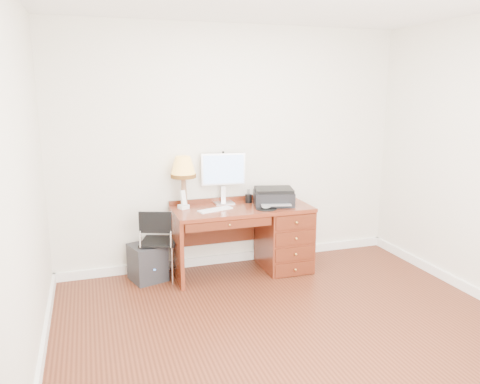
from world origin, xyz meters
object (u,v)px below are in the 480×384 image
object	(u,v)px
chair	(160,238)
phone	(183,203)
printer	(274,197)
desk	(269,234)
monitor	(223,172)
leg_lamp	(183,170)
equipment_box	(148,262)

from	to	relation	value
chair	phone	bearing A→B (deg)	38.26
printer	chair	bearing A→B (deg)	-168.45
desk	chair	xyz separation A→B (m)	(-1.22, 0.04, 0.07)
phone	printer	bearing A→B (deg)	-28.47
desk	monitor	size ratio (longest dim) A/B	2.65
desk	chair	size ratio (longest dim) A/B	1.90
desk	leg_lamp	distance (m)	1.20
desk	monitor	distance (m)	0.87
phone	chair	xyz separation A→B (m)	(-0.27, -0.09, -0.33)
phone	desk	bearing A→B (deg)	-27.69
printer	desk	bearing A→B (deg)	169.14
leg_lamp	equipment_box	distance (m)	1.06
equipment_box	monitor	bearing A→B (deg)	-8.10
phone	chair	bearing A→B (deg)	178.54
leg_lamp	equipment_box	bearing A→B (deg)	-170.25
monitor	phone	size ratio (longest dim) A/B	2.83
leg_lamp	chair	bearing A→B (deg)	-155.25
printer	phone	world-z (taller)	phone
leg_lamp	desk	bearing A→B (deg)	-10.37
printer	phone	bearing A→B (deg)	-174.44
equipment_box	leg_lamp	bearing A→B (deg)	-7.23
printer	chair	size ratio (longest dim) A/B	0.63
leg_lamp	phone	xyz separation A→B (m)	(-0.02, -0.04, -0.35)
printer	phone	distance (m)	0.99
desk	phone	xyz separation A→B (m)	(-0.94, 0.13, 0.40)
phone	chair	size ratio (longest dim) A/B	0.25
leg_lamp	chair	size ratio (longest dim) A/B	0.71
chair	equipment_box	world-z (taller)	chair
chair	equipment_box	distance (m)	0.32
printer	equipment_box	distance (m)	1.54
printer	equipment_box	size ratio (longest dim) A/B	1.26
monitor	equipment_box	distance (m)	1.28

